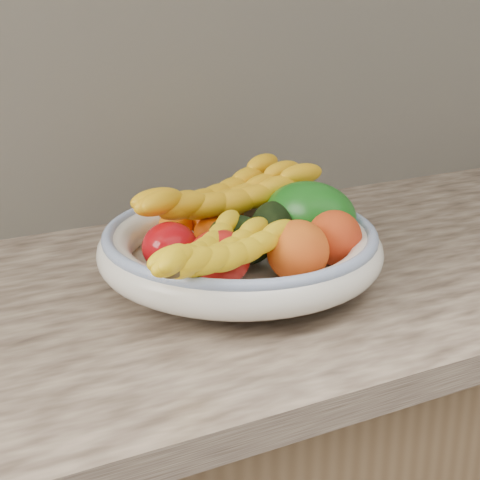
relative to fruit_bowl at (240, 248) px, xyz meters
name	(u,v)px	position (x,y,z in m)	size (l,w,h in m)	color
fruit_bowl	(240,248)	(0.00, 0.00, 0.00)	(0.39, 0.39, 0.08)	silver
clementine_back_left	(176,226)	(-0.05, 0.11, 0.01)	(0.05, 0.05, 0.05)	orange
clementine_back_right	(227,217)	(0.04, 0.12, 0.01)	(0.05, 0.05, 0.05)	#F45105
clementine_back_mid	(211,232)	(-0.02, 0.06, 0.01)	(0.05, 0.05, 0.04)	#FF5B05
clementine_extra	(207,222)	(0.00, 0.11, 0.01)	(0.05, 0.05, 0.05)	#F26005
tomato_left	(170,247)	(-0.10, 0.01, 0.01)	(0.08, 0.08, 0.07)	#A7070D
tomato_near_left	(219,258)	(-0.06, -0.05, 0.01)	(0.08, 0.08, 0.07)	red
avocado_center	(240,240)	(-0.01, -0.01, 0.02)	(0.07, 0.10, 0.07)	black
avocado_right	(274,226)	(0.07, 0.02, 0.02)	(0.07, 0.10, 0.07)	black
green_mango	(310,215)	(0.12, 0.01, 0.03)	(0.09, 0.14, 0.10)	#0F5310
peach_front	(298,251)	(0.04, -0.08, 0.02)	(0.08, 0.08, 0.08)	orange
peach_right	(334,238)	(0.11, -0.07, 0.02)	(0.08, 0.08, 0.08)	#DA5E17
banana_bunch_back	(225,202)	(0.02, 0.08, 0.04)	(0.33, 0.12, 0.09)	yellow
banana_bunch_front	(216,257)	(-0.08, -0.09, 0.03)	(0.26, 0.11, 0.07)	yellow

